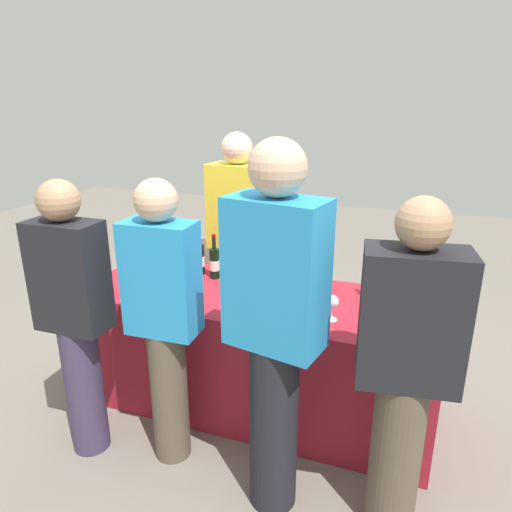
{
  "coord_description": "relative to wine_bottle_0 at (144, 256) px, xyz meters",
  "views": [
    {
      "loc": [
        0.89,
        -2.44,
        1.9
      ],
      "look_at": [
        0.0,
        0.0,
        1.01
      ],
      "focal_mm": 32.6,
      "sensor_mm": 36.0,
      "label": 1
    }
  ],
  "objects": [
    {
      "name": "wine_bottle_3",
      "position": [
        0.67,
        0.0,
        0.0
      ],
      "size": [
        0.08,
        0.08,
        0.32
      ],
      "color": "black",
      "rests_on": "tasting_table"
    },
    {
      "name": "wine_glass_1",
      "position": [
        0.33,
        -0.26,
        -0.01
      ],
      "size": [
        0.07,
        0.07,
        0.14
      ],
      "color": "silver",
      "rests_on": "tasting_table"
    },
    {
      "name": "menu_board",
      "position": [
        -0.14,
        0.9,
        -0.5
      ],
      "size": [
        0.53,
        0.08,
        0.75
      ],
      "primitive_type": "cube",
      "rotation": [
        0.0,
        0.0,
        0.1
      ],
      "color": "white",
      "rests_on": "ground_plane"
    },
    {
      "name": "wine_bottle_1",
      "position": [
        0.37,
        0.11,
        -0.01
      ],
      "size": [
        0.07,
        0.07,
        0.31
      ],
      "color": "black",
      "rests_on": "tasting_table"
    },
    {
      "name": "wine_glass_3",
      "position": [
        1.35,
        -0.28,
        -0.01
      ],
      "size": [
        0.07,
        0.07,
        0.14
      ],
      "color": "silver",
      "rests_on": "tasting_table"
    },
    {
      "name": "wine_glass_0",
      "position": [
        0.21,
        -0.17,
        -0.02
      ],
      "size": [
        0.06,
        0.06,
        0.13
      ],
      "color": "silver",
      "rests_on": "tasting_table"
    },
    {
      "name": "wine_glass_2",
      "position": [
        0.99,
        -0.24,
        -0.02
      ],
      "size": [
        0.06,
        0.06,
        0.13
      ],
      "color": "silver",
      "rests_on": "tasting_table"
    },
    {
      "name": "guest_1",
      "position": [
        0.58,
        -0.71,
        -0.03
      ],
      "size": [
        0.37,
        0.21,
        1.55
      ],
      "rotation": [
        0.0,
        0.0,
        0.04
      ],
      "color": "brown",
      "rests_on": "ground_plane"
    },
    {
      "name": "guest_3",
      "position": [
        1.76,
        -0.76,
        -0.04
      ],
      "size": [
        0.44,
        0.28,
        1.56
      ],
      "rotation": [
        0.0,
        0.0,
        0.14
      ],
      "color": "brown",
      "rests_on": "ground_plane"
    },
    {
      "name": "wine_bottle_0",
      "position": [
        0.0,
        0.0,
        0.0
      ],
      "size": [
        0.08,
        0.08,
        0.32
      ],
      "color": "black",
      "rests_on": "tasting_table"
    },
    {
      "name": "server_pouring",
      "position": [
        0.48,
        0.53,
        0.03
      ],
      "size": [
        0.44,
        0.27,
        1.68
      ],
      "rotation": [
        0.0,
        0.0,
        3.03
      ],
      "color": "black",
      "rests_on": "ground_plane"
    },
    {
      "name": "wine_bottle_4",
      "position": [
        1.03,
        0.1,
        0.01
      ],
      "size": [
        0.08,
        0.08,
        0.33
      ],
      "color": "black",
      "rests_on": "tasting_table"
    },
    {
      "name": "wine_bottle_5",
      "position": [
        1.24,
        0.08,
        0.01
      ],
      "size": [
        0.07,
        0.07,
        0.33
      ],
      "color": "black",
      "rests_on": "tasting_table"
    },
    {
      "name": "wine_bottle_2",
      "position": [
        0.5,
        0.07,
        -0.01
      ],
      "size": [
        0.06,
        0.06,
        0.3
      ],
      "color": "black",
      "rests_on": "tasting_table"
    },
    {
      "name": "guest_0",
      "position": [
        0.11,
        -0.82,
        -0.04
      ],
      "size": [
        0.37,
        0.21,
        1.54
      ],
      "rotation": [
        0.0,
        0.0,
        0.02
      ],
      "color": "#3F3351",
      "rests_on": "ground_plane"
    },
    {
      "name": "tasting_table",
      "position": [
        0.85,
        -0.1,
        -0.49
      ],
      "size": [
        2.16,
        0.8,
        0.76
      ],
      "primitive_type": "cube",
      "color": "maroon",
      "rests_on": "ground_plane"
    },
    {
      "name": "guest_2",
      "position": [
        1.2,
        -0.82,
        0.08
      ],
      "size": [
        0.45,
        0.3,
        1.76
      ],
      "rotation": [
        0.0,
        0.0,
        -0.2
      ],
      "color": "black",
      "rests_on": "ground_plane"
    },
    {
      "name": "wine_bottle_6",
      "position": [
        1.56,
        0.06,
        0.01
      ],
      "size": [
        0.07,
        0.07,
        0.33
      ],
      "color": "black",
      "rests_on": "tasting_table"
    },
    {
      "name": "ground_plane",
      "position": [
        0.85,
        -0.1,
        -0.88
      ],
      "size": [
        12.0,
        12.0,
        0.0
      ],
      "primitive_type": "plane",
      "color": "slate"
    }
  ]
}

